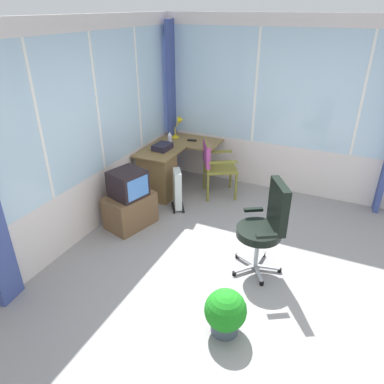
{
  "coord_description": "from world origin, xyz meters",
  "views": [
    {
      "loc": [
        -3.13,
        -0.72,
        2.75
      ],
      "look_at": [
        0.49,
        0.96,
        0.67
      ],
      "focal_mm": 33.78,
      "sensor_mm": 36.0,
      "label": 1
    }
  ],
  "objects_px": {
    "tv_remote": "(192,140)",
    "office_chair": "(267,222)",
    "wooden_armchair": "(213,161)",
    "desk": "(159,172)",
    "tv_on_stand": "(130,202)",
    "desk_lamp": "(180,124)",
    "spray_bottle": "(170,138)",
    "potted_plant": "(225,312)",
    "paper_tray": "(162,147)",
    "space_heater": "(177,189)"
  },
  "relations": [
    {
      "from": "tv_on_stand",
      "to": "space_heater",
      "type": "height_order",
      "value": "tv_on_stand"
    },
    {
      "from": "wooden_armchair",
      "to": "desk_lamp",
      "type": "bearing_deg",
      "value": 60.31
    },
    {
      "from": "tv_remote",
      "to": "potted_plant",
      "type": "relative_size",
      "value": 0.33
    },
    {
      "from": "desk_lamp",
      "to": "spray_bottle",
      "type": "bearing_deg",
      "value": -175.81
    },
    {
      "from": "desk",
      "to": "paper_tray",
      "type": "distance_m",
      "value": 0.4
    },
    {
      "from": "spray_bottle",
      "to": "potted_plant",
      "type": "relative_size",
      "value": 0.47
    },
    {
      "from": "potted_plant",
      "to": "desk_lamp",
      "type": "bearing_deg",
      "value": 33.1
    },
    {
      "from": "wooden_armchair",
      "to": "office_chair",
      "type": "distance_m",
      "value": 1.92
    },
    {
      "from": "wooden_armchair",
      "to": "space_heater",
      "type": "height_order",
      "value": "wooden_armchair"
    },
    {
      "from": "wooden_armchair",
      "to": "potted_plant",
      "type": "height_order",
      "value": "wooden_armchair"
    },
    {
      "from": "desk",
      "to": "potted_plant",
      "type": "height_order",
      "value": "desk"
    },
    {
      "from": "tv_on_stand",
      "to": "desk",
      "type": "bearing_deg",
      "value": 4.19
    },
    {
      "from": "desk",
      "to": "potted_plant",
      "type": "distance_m",
      "value": 2.88
    },
    {
      "from": "wooden_armchair",
      "to": "potted_plant",
      "type": "distance_m",
      "value": 2.79
    },
    {
      "from": "tv_remote",
      "to": "office_chair",
      "type": "bearing_deg",
      "value": -149.46
    },
    {
      "from": "desk_lamp",
      "to": "potted_plant",
      "type": "relative_size",
      "value": 0.77
    },
    {
      "from": "paper_tray",
      "to": "tv_on_stand",
      "type": "bearing_deg",
      "value": -175.86
    },
    {
      "from": "desk",
      "to": "potted_plant",
      "type": "bearing_deg",
      "value": -138.63
    },
    {
      "from": "desk_lamp",
      "to": "potted_plant",
      "type": "height_order",
      "value": "desk_lamp"
    },
    {
      "from": "wooden_armchair",
      "to": "space_heater",
      "type": "bearing_deg",
      "value": 152.71
    },
    {
      "from": "desk",
      "to": "spray_bottle",
      "type": "bearing_deg",
      "value": 1.3
    },
    {
      "from": "desk",
      "to": "wooden_armchair",
      "type": "bearing_deg",
      "value": -64.22
    },
    {
      "from": "tv_remote",
      "to": "potted_plant",
      "type": "height_order",
      "value": "tv_remote"
    },
    {
      "from": "desk",
      "to": "tv_on_stand",
      "type": "height_order",
      "value": "tv_on_stand"
    },
    {
      "from": "tv_remote",
      "to": "office_chair",
      "type": "distance_m",
      "value": 2.52
    },
    {
      "from": "spray_bottle",
      "to": "tv_on_stand",
      "type": "bearing_deg",
      "value": -176.65
    },
    {
      "from": "desk_lamp",
      "to": "tv_remote",
      "type": "bearing_deg",
      "value": -112.79
    },
    {
      "from": "tv_remote",
      "to": "tv_on_stand",
      "type": "distance_m",
      "value": 1.7
    },
    {
      "from": "office_chair",
      "to": "tv_on_stand",
      "type": "height_order",
      "value": "office_chair"
    },
    {
      "from": "spray_bottle",
      "to": "tv_on_stand",
      "type": "distance_m",
      "value": 1.42
    },
    {
      "from": "wooden_armchair",
      "to": "office_chair",
      "type": "height_order",
      "value": "office_chair"
    },
    {
      "from": "desk_lamp",
      "to": "space_heater",
      "type": "bearing_deg",
      "value": -155.75
    },
    {
      "from": "desk",
      "to": "desk_lamp",
      "type": "bearing_deg",
      "value": 2.81
    },
    {
      "from": "tv_remote",
      "to": "wooden_armchair",
      "type": "distance_m",
      "value": 0.64
    },
    {
      "from": "desk_lamp",
      "to": "tv_on_stand",
      "type": "xyz_separation_m",
      "value": [
        -1.77,
        -0.11,
        -0.59
      ]
    },
    {
      "from": "office_chair",
      "to": "potted_plant",
      "type": "bearing_deg",
      "value": 175.37
    },
    {
      "from": "spray_bottle",
      "to": "space_heater",
      "type": "relative_size",
      "value": 0.35
    },
    {
      "from": "tv_remote",
      "to": "potted_plant",
      "type": "xyz_separation_m",
      "value": [
        -2.86,
        -1.66,
        -0.5
      ]
    },
    {
      "from": "desk",
      "to": "tv_remote",
      "type": "bearing_deg",
      "value": -19.09
    },
    {
      "from": "space_heater",
      "to": "wooden_armchair",
      "type": "bearing_deg",
      "value": -27.29
    },
    {
      "from": "tv_on_stand",
      "to": "space_heater",
      "type": "xyz_separation_m",
      "value": [
        0.7,
        -0.37,
        -0.05
      ]
    },
    {
      "from": "desk",
      "to": "space_heater",
      "type": "distance_m",
      "value": 0.51
    },
    {
      "from": "desk_lamp",
      "to": "tv_remote",
      "type": "distance_m",
      "value": 0.37
    },
    {
      "from": "office_chair",
      "to": "tv_on_stand",
      "type": "relative_size",
      "value": 1.34
    },
    {
      "from": "space_heater",
      "to": "potted_plant",
      "type": "relative_size",
      "value": 1.35
    },
    {
      "from": "tv_on_stand",
      "to": "potted_plant",
      "type": "xyz_separation_m",
      "value": [
        -1.21,
        -1.83,
        -0.13
      ]
    },
    {
      "from": "desk",
      "to": "tv_remote",
      "type": "distance_m",
      "value": 0.82
    },
    {
      "from": "tv_remote",
      "to": "spray_bottle",
      "type": "height_order",
      "value": "spray_bottle"
    },
    {
      "from": "desk",
      "to": "potted_plant",
      "type": "xyz_separation_m",
      "value": [
        -2.16,
        -1.9,
        -0.16
      ]
    },
    {
      "from": "desk",
      "to": "paper_tray",
      "type": "height_order",
      "value": "paper_tray"
    }
  ]
}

